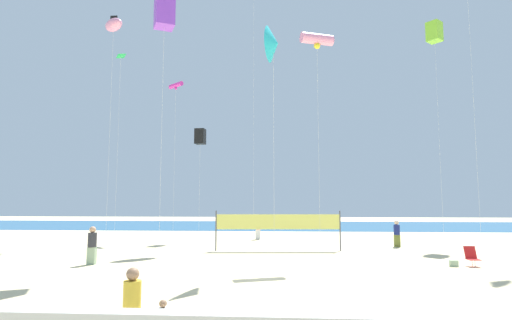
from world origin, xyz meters
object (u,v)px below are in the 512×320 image
(kite_black_box, at_px, (200,137))
(beachgoer_coral_shirt, at_px, (258,228))
(folding_beach_chair, at_px, (472,256))
(kite_green_diamond, at_px, (120,58))
(beach_handbag, at_px, (454,263))
(kite_cyan_delta, at_px, (273,44))
(kite_violet_box, at_px, (165,13))
(volleyball_net, at_px, (278,223))
(kite_lime_box, at_px, (434,32))
(beachgoer_navy_shirt, at_px, (397,233))
(kite_pink_tube, at_px, (317,40))
(kite_magenta_tube, at_px, (176,86))
(beachgoer_charcoal_shirt, at_px, (92,244))
(mother_figure, at_px, (132,304))
(kite_pink_inflatable, at_px, (114,25))

(kite_black_box, bearing_deg, beachgoer_coral_shirt, 8.82)
(folding_beach_chair, distance_m, kite_green_diamond, 27.35)
(beach_handbag, xyz_separation_m, kite_cyan_delta, (-8.19, -0.31, 10.49))
(kite_violet_box, height_order, kite_cyan_delta, kite_violet_box)
(volleyball_net, relative_size, kite_lime_box, 0.44)
(beachgoer_coral_shirt, xyz_separation_m, beachgoer_navy_shirt, (9.39, -4.56, 0.00))
(kite_black_box, bearing_deg, kite_pink_tube, -45.63)
(kite_pink_tube, xyz_separation_m, kite_magenta_tube, (-10.99, 10.27, 0.49))
(kite_violet_box, distance_m, kite_cyan_delta, 5.98)
(beachgoer_coral_shirt, xyz_separation_m, kite_cyan_delta, (1.57, -12.81, 9.72))
(kite_green_diamond, bearing_deg, beachgoer_navy_shirt, -7.15)
(beachgoer_charcoal_shirt, height_order, beach_handbag, beachgoer_charcoal_shirt)
(kite_black_box, bearing_deg, mother_figure, -81.48)
(beach_handbag, bearing_deg, beachgoer_navy_shirt, 92.64)
(volleyball_net, height_order, kite_cyan_delta, kite_cyan_delta)
(folding_beach_chair, height_order, kite_cyan_delta, kite_cyan_delta)
(beach_handbag, distance_m, kite_violet_box, 18.61)
(mother_figure, xyz_separation_m, kite_green_diamond, (-9.55, 21.44, 13.32))
(beach_handbag, distance_m, kite_cyan_delta, 13.31)
(kite_lime_box, bearing_deg, kite_violet_box, -145.49)
(kite_black_box, bearing_deg, kite_cyan_delta, -63.24)
(beachgoer_navy_shirt, distance_m, kite_cyan_delta, 14.95)
(kite_pink_tube, distance_m, kite_magenta_tube, 15.04)
(mother_figure, xyz_separation_m, kite_pink_inflatable, (-8.44, 17.53, 14.16))
(kite_lime_box, bearing_deg, beach_handbag, -109.14)
(beach_handbag, bearing_deg, kite_magenta_tube, 141.46)
(folding_beach_chair, distance_m, kite_violet_box, 19.07)
(folding_beach_chair, distance_m, kite_magenta_tube, 25.17)
(folding_beach_chair, bearing_deg, beachgoer_navy_shirt, 128.16)
(beachgoer_coral_shirt, distance_m, kite_magenta_tube, 13.70)
(folding_beach_chair, relative_size, volleyball_net, 0.12)
(kite_lime_box, bearing_deg, beachgoer_coral_shirt, -179.24)
(beach_handbag, relative_size, kite_pink_tube, 0.03)
(kite_green_diamond, bearing_deg, mother_figure, -65.99)
(mother_figure, height_order, beachgoer_charcoal_shirt, beachgoer_charcoal_shirt)
(beachgoer_coral_shirt, xyz_separation_m, kite_pink_tube, (3.98, -9.41, 11.26))
(beachgoer_charcoal_shirt, xyz_separation_m, kite_pink_tube, (11.04, 3.63, 11.22))
(kite_cyan_delta, bearing_deg, volleyball_net, 89.00)
(beachgoer_navy_shirt, bearing_deg, kite_violet_box, 73.97)
(kite_pink_tube, bearing_deg, kite_violet_box, -160.02)
(beachgoer_charcoal_shirt, relative_size, kite_green_diamond, 0.12)
(kite_lime_box, bearing_deg, mother_figure, -122.84)
(kite_lime_box, bearing_deg, kite_magenta_tube, 178.20)
(folding_beach_chair, relative_size, kite_violet_box, 0.07)
(beachgoer_navy_shirt, height_order, kite_lime_box, kite_lime_box)
(beach_handbag, relative_size, kite_lime_box, 0.02)
(kite_cyan_delta, xyz_separation_m, kite_magenta_tube, (-8.57, 13.66, 2.03))
(folding_beach_chair, bearing_deg, kite_cyan_delta, -147.88)
(volleyball_net, height_order, kite_green_diamond, kite_green_diamond)
(beach_handbag, distance_m, kite_magenta_tube, 24.82)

